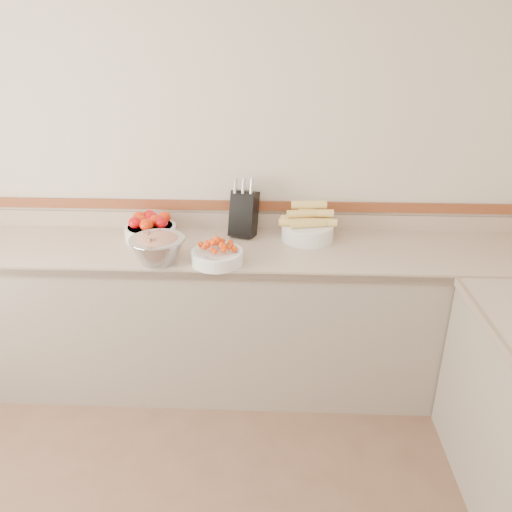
{
  "coord_description": "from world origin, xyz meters",
  "views": [
    {
      "loc": [
        0.45,
        -0.92,
        2.03
      ],
      "look_at": [
        0.35,
        1.35,
        1.0
      ],
      "focal_mm": 35.0,
      "sensor_mm": 36.0,
      "label": 1
    }
  ],
  "objects_px": {
    "knife_block": "(244,212)",
    "rhubarb_bowl": "(158,247)",
    "tomato_bowl": "(150,228)",
    "corn_bowl": "(308,227)",
    "cherry_tomato_bowl": "(217,254)"
  },
  "relations": [
    {
      "from": "tomato_bowl",
      "to": "corn_bowl",
      "type": "xyz_separation_m",
      "value": [
        0.93,
        0.03,
        0.01
      ]
    },
    {
      "from": "tomato_bowl",
      "to": "cherry_tomato_bowl",
      "type": "relative_size",
      "value": 1.1
    },
    {
      "from": "corn_bowl",
      "to": "rhubarb_bowl",
      "type": "xyz_separation_m",
      "value": [
        -0.81,
        -0.36,
        0.01
      ]
    },
    {
      "from": "knife_block",
      "to": "cherry_tomato_bowl",
      "type": "height_order",
      "value": "knife_block"
    },
    {
      "from": "tomato_bowl",
      "to": "knife_block",
      "type": "bearing_deg",
      "value": 8.38
    },
    {
      "from": "corn_bowl",
      "to": "rhubarb_bowl",
      "type": "relative_size",
      "value": 1.15
    },
    {
      "from": "tomato_bowl",
      "to": "rhubarb_bowl",
      "type": "relative_size",
      "value": 1.02
    },
    {
      "from": "knife_block",
      "to": "corn_bowl",
      "type": "height_order",
      "value": "knife_block"
    },
    {
      "from": "knife_block",
      "to": "corn_bowl",
      "type": "relative_size",
      "value": 1.04
    },
    {
      "from": "knife_block",
      "to": "rhubarb_bowl",
      "type": "bearing_deg",
      "value": -136.26
    },
    {
      "from": "tomato_bowl",
      "to": "cherry_tomato_bowl",
      "type": "height_order",
      "value": "tomato_bowl"
    },
    {
      "from": "knife_block",
      "to": "tomato_bowl",
      "type": "relative_size",
      "value": 1.17
    },
    {
      "from": "knife_block",
      "to": "rhubarb_bowl",
      "type": "distance_m",
      "value": 0.6
    },
    {
      "from": "corn_bowl",
      "to": "cherry_tomato_bowl",
      "type": "bearing_deg",
      "value": -143.78
    },
    {
      "from": "cherry_tomato_bowl",
      "to": "tomato_bowl",
      "type": "bearing_deg",
      "value": 142.93
    }
  ]
}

